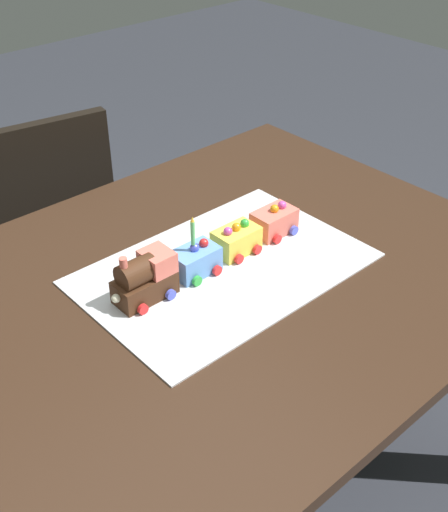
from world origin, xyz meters
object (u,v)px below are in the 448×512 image
at_px(cake_car_tanker_coral, 274,221).
at_px(cake_car_hopper_sky_blue, 195,261).
at_px(cake_car_flatbed_lemon, 236,240).
at_px(birthday_candle, 193,231).
at_px(dining_table, 201,325).
at_px(cake_locomotive, 145,278).
at_px(chair, 43,227).

bearing_deg(cake_car_tanker_coral, cake_car_hopper_sky_blue, 180.00).
relative_size(cake_car_hopper_sky_blue, cake_car_flatbed_lemon, 1.00).
bearing_deg(birthday_candle, cake_car_hopper_sky_blue, 0.00).
relative_size(dining_table, birthday_candle, 20.99).
bearing_deg(cake_car_hopper_sky_blue, cake_locomotive, -180.00).
relative_size(cake_locomotive, birthday_candle, 2.10).
height_order(dining_table, cake_car_flatbed_lemon, cake_car_flatbed_lemon).
height_order(dining_table, birthday_candle, birthday_candle).
distance_m(dining_table, birthday_candle, 0.22).
bearing_deg(cake_car_hopper_sky_blue, cake_car_flatbed_lemon, 0.00).
distance_m(cake_car_hopper_sky_blue, birthday_candle, 0.08).
bearing_deg(birthday_candle, dining_table, -114.05).
xyz_separation_m(cake_locomotive, cake_car_tanker_coral, (0.37, 0.00, -0.02)).
xyz_separation_m(cake_car_hopper_sky_blue, birthday_candle, (-0.00, -0.00, 0.08)).
relative_size(cake_car_hopper_sky_blue, cake_car_tanker_coral, 1.00).
xyz_separation_m(dining_table, cake_locomotive, (-0.11, 0.04, 0.16)).
bearing_deg(dining_table, birthday_candle, 65.95).
xyz_separation_m(cake_car_tanker_coral, birthday_candle, (-0.24, -0.00, 0.08)).
height_order(chair, cake_car_flatbed_lemon, chair).
height_order(chair, cake_car_tanker_coral, chair).
bearing_deg(cake_car_flatbed_lemon, cake_car_tanker_coral, 0.00).
height_order(dining_table, cake_locomotive, cake_locomotive).
xyz_separation_m(chair, cake_car_flatbed_lemon, (0.09, -0.79, 0.30)).
bearing_deg(cake_car_tanker_coral, birthday_candle, -180.00).
distance_m(chair, cake_car_flatbed_lemon, 0.85).
bearing_deg(dining_table, cake_car_hopper_sky_blue, 60.78).
height_order(cake_car_hopper_sky_blue, birthday_candle, birthday_candle).
bearing_deg(birthday_candle, cake_car_tanker_coral, 0.00).
bearing_deg(cake_locomotive, cake_car_tanker_coral, 0.00).
distance_m(cake_locomotive, cake_car_flatbed_lemon, 0.25).
bearing_deg(cake_car_flatbed_lemon, cake_car_hopper_sky_blue, 180.00).
bearing_deg(cake_car_tanker_coral, cake_car_flatbed_lemon, 180.00).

